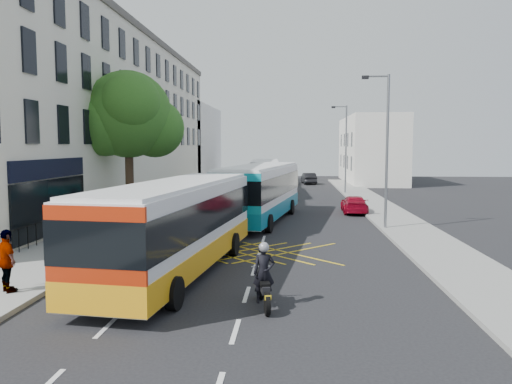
% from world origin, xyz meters
% --- Properties ---
extents(ground, '(120.00, 120.00, 0.00)m').
position_xyz_m(ground, '(0.00, 0.00, 0.00)').
color(ground, black).
rests_on(ground, ground).
extents(pavement_left, '(5.00, 70.00, 0.15)m').
position_xyz_m(pavement_left, '(-8.50, 15.00, 0.07)').
color(pavement_left, gray).
rests_on(pavement_left, ground).
extents(pavement_right, '(3.00, 70.00, 0.15)m').
position_xyz_m(pavement_right, '(7.50, 15.00, 0.07)').
color(pavement_right, gray).
rests_on(pavement_right, ground).
extents(terrace_main, '(8.30, 45.00, 13.50)m').
position_xyz_m(terrace_main, '(-14.00, 24.49, 6.76)').
color(terrace_main, beige).
rests_on(terrace_main, ground).
extents(terrace_far, '(8.00, 20.00, 10.00)m').
position_xyz_m(terrace_far, '(-14.00, 55.00, 5.00)').
color(terrace_far, silver).
rests_on(terrace_far, ground).
extents(building_right, '(6.00, 18.00, 8.00)m').
position_xyz_m(building_right, '(11.00, 48.00, 4.00)').
color(building_right, silver).
rests_on(building_right, ground).
extents(street_tree, '(6.30, 5.70, 8.80)m').
position_xyz_m(street_tree, '(-8.51, 14.97, 6.29)').
color(street_tree, '#382619').
rests_on(street_tree, pavement_left).
extents(lamp_near, '(1.45, 0.15, 8.00)m').
position_xyz_m(lamp_near, '(6.20, 12.00, 4.62)').
color(lamp_near, slate).
rests_on(lamp_near, pavement_right).
extents(lamp_far, '(1.45, 0.15, 8.00)m').
position_xyz_m(lamp_far, '(6.20, 32.00, 4.62)').
color(lamp_far, slate).
rests_on(lamp_far, pavement_right).
extents(railings, '(0.08, 5.60, 1.14)m').
position_xyz_m(railings, '(-9.70, 5.30, 0.72)').
color(railings, black).
rests_on(railings, pavement_left).
extents(bus_near, '(3.98, 11.65, 3.21)m').
position_xyz_m(bus_near, '(-2.66, 2.37, 1.69)').
color(bus_near, silver).
rests_on(bus_near, ground).
extents(bus_mid, '(4.57, 12.10, 3.32)m').
position_xyz_m(bus_mid, '(-0.52, 14.84, 1.75)').
color(bus_mid, silver).
rests_on(bus_mid, ground).
extents(bus_far, '(3.14, 11.30, 3.15)m').
position_xyz_m(bus_far, '(-1.11, 30.83, 1.66)').
color(bus_far, silver).
rests_on(bus_far, ground).
extents(motorbike, '(0.73, 2.05, 1.83)m').
position_xyz_m(motorbike, '(0.58, -1.13, 0.86)').
color(motorbike, black).
rests_on(motorbike, ground).
extents(parked_car_blue, '(1.83, 4.19, 1.41)m').
position_xyz_m(parked_car_blue, '(-4.90, 2.79, 0.70)').
color(parked_car_blue, '#0D1B35').
rests_on(parked_car_blue, ground).
extents(parked_car_silver, '(1.71, 4.77, 1.56)m').
position_xyz_m(parked_car_silver, '(-5.60, 9.88, 0.78)').
color(parked_car_silver, '#AEAFB6').
rests_on(parked_car_silver, ground).
extents(red_hatchback, '(1.72, 4.00, 1.15)m').
position_xyz_m(red_hatchback, '(5.50, 18.80, 0.57)').
color(red_hatchback, '#9E061E').
rests_on(red_hatchback, ground).
extents(distant_car_grey, '(2.59, 5.05, 1.36)m').
position_xyz_m(distant_car_grey, '(0.44, 41.80, 0.68)').
color(distant_car_grey, '#3A3C41').
rests_on(distant_car_grey, ground).
extents(distant_car_dark, '(1.88, 4.13, 1.31)m').
position_xyz_m(distant_car_dark, '(3.31, 44.22, 0.66)').
color(distant_car_dark, black).
rests_on(distant_car_dark, ground).
extents(pedestrian_far, '(1.13, 1.06, 1.88)m').
position_xyz_m(pedestrian_far, '(-7.00, -0.76, 1.09)').
color(pedestrian_far, gray).
rests_on(pedestrian_far, pavement_left).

